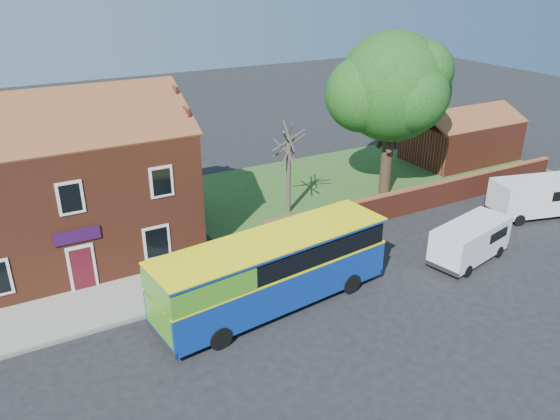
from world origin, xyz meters
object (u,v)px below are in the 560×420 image
van_near (470,240)px  bus (267,270)px  van_far (536,196)px  large_tree (392,90)px

van_near → bus: bearing=161.4°
van_near → van_far: bearing=2.7°
van_far → van_near: bearing=-149.8°
bus → large_tree: 16.08m
large_tree → van_far: bearing=-53.3°
bus → van_far: 18.41m
bus → van_far: bearing=-4.1°
bus → large_tree: (12.92, 8.22, 4.89)m
bus → large_tree: large_tree is taller
bus → van_near: 10.96m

